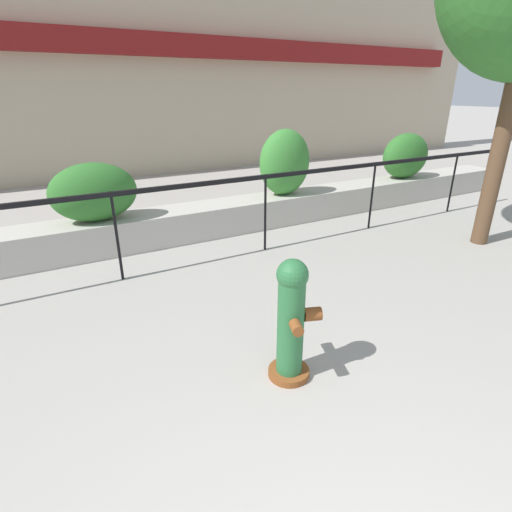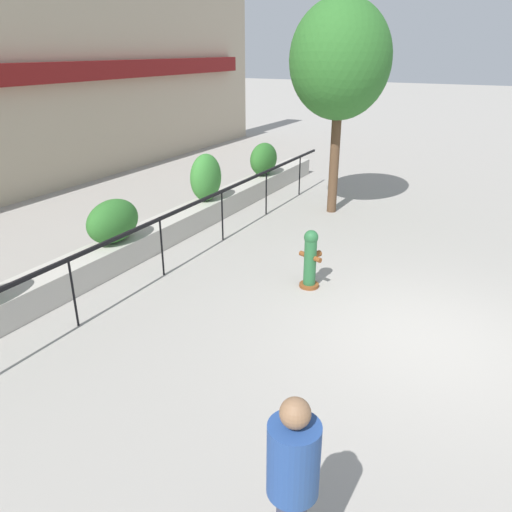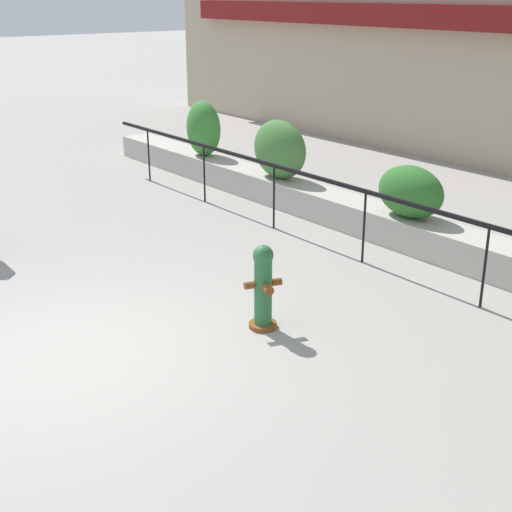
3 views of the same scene
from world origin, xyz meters
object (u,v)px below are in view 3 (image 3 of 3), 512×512
object	(u,v)px
fire_hydrant	(263,286)
hedge_bush_0	(203,128)
hedge_bush_2	(410,192)
hedge_bush_1	(279,149)

from	to	relation	value
fire_hydrant	hedge_bush_0	bearing A→B (deg)	150.98
hedge_bush_0	hedge_bush_2	distance (m)	5.85
hedge_bush_1	fire_hydrant	distance (m)	5.61
hedge_bush_0	hedge_bush_1	world-z (taller)	hedge_bush_0
hedge_bush_2	fire_hydrant	xyz separation A→B (m)	(0.89, -3.74, -0.37)
hedge_bush_1	fire_hydrant	size ratio (longest dim) A/B	1.25
hedge_bush_0	hedge_bush_2	size ratio (longest dim) A/B	0.98
hedge_bush_1	fire_hydrant	bearing A→B (deg)	-42.04
hedge_bush_1	hedge_bush_0	bearing A→B (deg)	180.00
fire_hydrant	hedge_bush_2	bearing A→B (deg)	103.43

